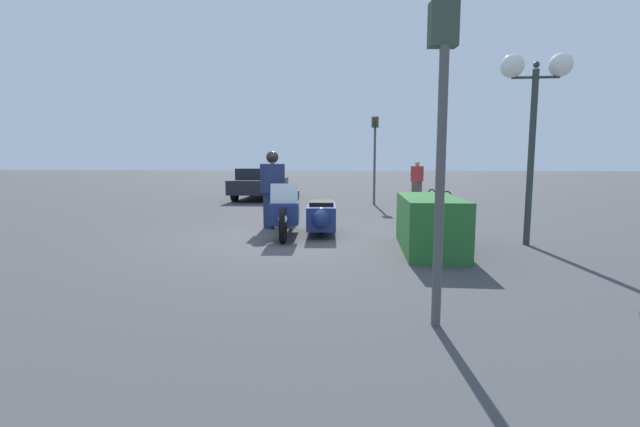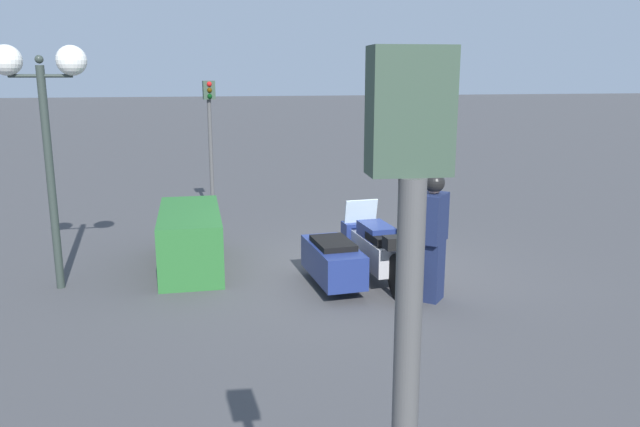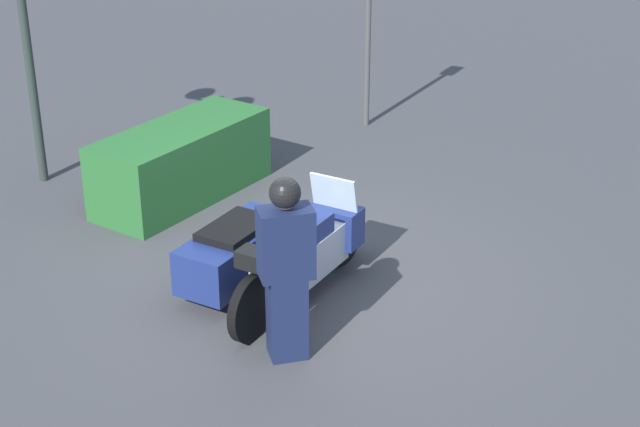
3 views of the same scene
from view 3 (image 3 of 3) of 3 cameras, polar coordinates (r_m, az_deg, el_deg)
The scene contains 4 objects.
ground_plane at distance 11.05m, azimuth -0.89°, elevation -3.71°, with size 160.00×160.00×0.00m, color #424244.
police_motorcycle at distance 10.63m, azimuth -2.88°, elevation -2.06°, with size 2.62×1.37×1.18m.
officer_rider at distance 9.20m, azimuth -1.98°, elevation -3.00°, with size 0.59×0.57×1.88m.
hedge_bush_curbside at distance 12.99m, azimuth -8.05°, elevation 2.96°, with size 2.55×0.99×0.98m, color #28662D.
Camera 3 is at (-7.88, -5.65, 5.30)m, focal length 55.00 mm.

